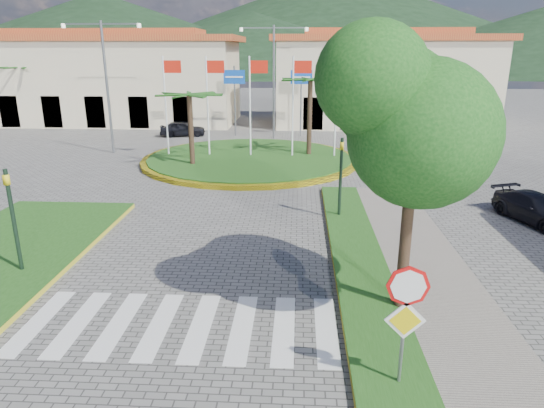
# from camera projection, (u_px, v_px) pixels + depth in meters

# --- Properties ---
(sidewalk_right) EXTENTS (4.00, 28.00, 0.15)m
(sidewalk_right) POSITION_uv_depth(u_px,v_px,m) (455.00, 387.00, 9.41)
(sidewalk_right) COLOR gray
(sidewalk_right) RESTS_ON ground
(verge_right) EXTENTS (1.60, 28.00, 0.18)m
(verge_right) POSITION_uv_depth(u_px,v_px,m) (393.00, 384.00, 9.47)
(verge_right) COLOR #1F4D16
(verge_right) RESTS_ON ground
(crosswalk) EXTENTS (8.00, 3.00, 0.01)m
(crosswalk) POSITION_uv_depth(u_px,v_px,m) (176.00, 325.00, 11.65)
(crosswalk) COLOR silver
(crosswalk) RESTS_ON ground
(roundabout_island) EXTENTS (12.70, 12.70, 6.00)m
(roundabout_island) POSITION_uv_depth(u_px,v_px,m) (250.00, 159.00, 28.72)
(roundabout_island) COLOR yellow
(roundabout_island) RESTS_ON ground
(stop_sign) EXTENTS (0.80, 0.11, 2.65)m
(stop_sign) POSITION_uv_depth(u_px,v_px,m) (406.00, 308.00, 8.91)
(stop_sign) COLOR slate
(stop_sign) RESTS_ON ground
(deciduous_tree) EXTENTS (3.60, 3.60, 6.80)m
(deciduous_tree) POSITION_uv_depth(u_px,v_px,m) (418.00, 104.00, 10.74)
(deciduous_tree) COLOR black
(deciduous_tree) RESTS_ON ground
(traffic_light_left) EXTENTS (0.15, 0.18, 3.20)m
(traffic_light_left) POSITION_uv_depth(u_px,v_px,m) (12.00, 212.00, 13.71)
(traffic_light_left) COLOR black
(traffic_light_left) RESTS_ON ground
(traffic_light_right) EXTENTS (0.15, 0.18, 3.20)m
(traffic_light_right) POSITION_uv_depth(u_px,v_px,m) (341.00, 171.00, 18.43)
(traffic_light_right) COLOR black
(traffic_light_right) RESTS_ON ground
(traffic_light_far) EXTENTS (0.18, 0.15, 3.20)m
(traffic_light_far) POSITION_uv_depth(u_px,v_px,m) (378.00, 120.00, 31.56)
(traffic_light_far) COLOR black
(traffic_light_far) RESTS_ON ground
(direction_sign_west) EXTENTS (1.60, 0.14, 5.20)m
(direction_sign_west) POSITION_uv_depth(u_px,v_px,m) (235.00, 89.00, 36.34)
(direction_sign_west) COLOR slate
(direction_sign_west) RESTS_ON ground
(direction_sign_east) EXTENTS (1.60, 0.14, 5.20)m
(direction_sign_east) POSITION_uv_depth(u_px,v_px,m) (301.00, 89.00, 36.07)
(direction_sign_east) COLOR slate
(direction_sign_east) RESTS_ON ground
(street_lamp_centre) EXTENTS (4.80, 0.16, 8.00)m
(street_lamp_centre) POSITION_uv_depth(u_px,v_px,m) (274.00, 76.00, 34.96)
(street_lamp_centre) COLOR slate
(street_lamp_centre) RESTS_ON ground
(street_lamp_west) EXTENTS (4.80, 0.16, 8.00)m
(street_lamp_west) POSITION_uv_depth(u_px,v_px,m) (107.00, 81.00, 29.78)
(street_lamp_west) COLOR slate
(street_lamp_west) RESTS_ON ground
(building_left) EXTENTS (23.32, 9.54, 8.05)m
(building_left) POSITION_uv_depth(u_px,v_px,m) (112.00, 78.00, 43.55)
(building_left) COLOR beige
(building_left) RESTS_ON ground
(building_right) EXTENTS (19.08, 9.54, 8.05)m
(building_right) POSITION_uv_depth(u_px,v_px,m) (381.00, 79.00, 42.28)
(building_right) COLOR beige
(building_right) RESTS_ON ground
(hill_far_west) EXTENTS (140.00, 140.00, 22.00)m
(hill_far_west) POSITION_uv_depth(u_px,v_px,m) (101.00, 33.00, 140.58)
(hill_far_west) COLOR black
(hill_far_west) RESTS_ON ground
(hill_far_mid) EXTENTS (180.00, 180.00, 30.00)m
(hill_far_mid) POSITION_uv_depth(u_px,v_px,m) (339.00, 21.00, 154.69)
(hill_far_mid) COLOR black
(hill_far_mid) RESTS_ON ground
(hill_near_back) EXTENTS (110.00, 110.00, 16.00)m
(hill_near_back) POSITION_uv_depth(u_px,v_px,m) (252.00, 43.00, 129.61)
(hill_near_back) COLOR black
(hill_near_back) RESTS_ON ground
(white_van) EXTENTS (4.31, 2.51, 1.13)m
(white_van) POSITION_uv_depth(u_px,v_px,m) (101.00, 117.00, 43.26)
(white_van) COLOR white
(white_van) RESTS_ON ground
(car_dark_a) EXTENTS (3.60, 1.97, 1.16)m
(car_dark_a) POSITION_uv_depth(u_px,v_px,m) (183.00, 129.00, 37.04)
(car_dark_a) COLOR black
(car_dark_a) RESTS_ON ground
(car_dark_b) EXTENTS (4.26, 1.69, 1.38)m
(car_dark_b) POSITION_uv_depth(u_px,v_px,m) (393.00, 121.00, 40.27)
(car_dark_b) COLOR black
(car_dark_b) RESTS_ON ground
(car_side_right) EXTENTS (2.66, 4.03, 1.08)m
(car_side_right) POSITION_uv_depth(u_px,v_px,m) (536.00, 209.00, 18.49)
(car_side_right) COLOR black
(car_side_right) RESTS_ON ground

